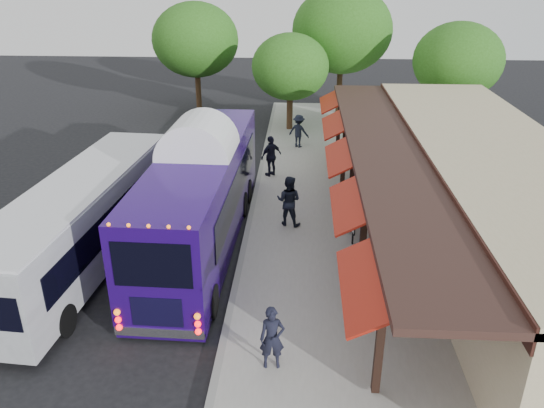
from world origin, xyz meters
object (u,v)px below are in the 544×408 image
(coach_bus, at_px, (201,192))
(city_bus, at_px, (84,218))
(ped_a, at_px, (272,338))
(ped_c, at_px, (271,156))
(ped_b, at_px, (289,201))
(sign_board, at_px, (353,227))
(ped_d, at_px, (299,131))

(coach_bus, relative_size, city_bus, 1.06)
(ped_a, bearing_deg, ped_c, 87.51)
(ped_b, bearing_deg, ped_c, -63.99)
(city_bus, xyz_separation_m, ped_c, (5.64, 7.96, -0.50))
(ped_a, relative_size, ped_c, 0.87)
(ped_a, height_order, sign_board, ped_a)
(coach_bus, distance_m, ped_c, 6.77)
(ped_b, xyz_separation_m, ped_c, (-0.95, 5.07, -0.02))
(city_bus, relative_size, ped_b, 5.65)
(city_bus, xyz_separation_m, ped_a, (6.42, -4.91, -0.62))
(ped_c, distance_m, ped_d, 4.52)
(ped_b, height_order, ped_c, ped_b)
(coach_bus, xyz_separation_m, ped_d, (3.27, 10.75, -0.95))
(ped_a, xyz_separation_m, ped_c, (-0.78, 12.87, 0.12))
(ped_c, bearing_deg, coach_bus, 31.09)
(ped_a, xyz_separation_m, sign_board, (2.46, 6.36, -0.17))
(ped_b, bearing_deg, ped_d, -76.25)
(ped_d, bearing_deg, sign_board, 124.71)
(ped_b, xyz_separation_m, sign_board, (2.29, -1.44, -0.31))
(ped_a, relative_size, ped_d, 0.95)
(ped_d, bearing_deg, city_bus, 85.04)
(ped_d, distance_m, sign_board, 11.05)
(city_bus, bearing_deg, ped_a, -33.33)
(ped_b, xyz_separation_m, ped_d, (0.27, 9.42, -0.09))
(ped_c, bearing_deg, ped_b, 59.46)
(city_bus, relative_size, ped_c, 5.75)
(ped_a, bearing_deg, ped_d, 82.58)
(ped_d, bearing_deg, ped_c, 98.49)
(sign_board, bearing_deg, ped_a, -119.59)
(coach_bus, height_order, ped_c, coach_bus)
(ped_b, relative_size, sign_board, 1.99)
(city_bus, distance_m, sign_board, 9.03)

